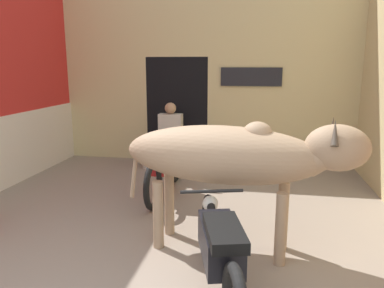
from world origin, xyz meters
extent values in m
cube|color=#D1BC84|center=(0.00, 5.27, 2.99)|extent=(5.57, 0.18, 1.95)
cube|color=#D1BC84|center=(-1.97, 5.27, 1.01)|extent=(1.64, 0.18, 2.02)
cube|color=#D1BC84|center=(1.42, 5.27, 1.01)|extent=(2.73, 0.18, 2.02)
cube|color=black|center=(-0.55, 5.63, 1.01)|extent=(1.21, 0.90, 2.02)
cube|color=black|center=(0.86, 5.16, 1.65)|extent=(1.11, 0.03, 0.34)
ellipsoid|color=tan|center=(0.68, 1.71, 1.00)|extent=(2.05, 0.83, 0.58)
ellipsoid|color=tan|center=(1.03, 1.68, 1.24)|extent=(0.30, 0.27, 0.22)
cylinder|color=tan|center=(1.59, 1.62, 1.05)|extent=(0.41, 0.32, 0.39)
ellipsoid|color=tan|center=(1.74, 1.60, 1.14)|extent=(0.62, 0.43, 0.43)
cylinder|color=tan|center=(-0.26, 1.82, 0.78)|extent=(0.14, 0.06, 0.65)
cylinder|color=tan|center=(1.31, 1.82, 0.36)|extent=(0.11, 0.11, 0.72)
cylinder|color=tan|center=(1.28, 1.48, 0.36)|extent=(0.11, 0.11, 0.72)
cylinder|color=tan|center=(0.08, 1.95, 0.36)|extent=(0.11, 0.11, 0.72)
cylinder|color=tan|center=(0.05, 1.61, 0.36)|extent=(0.11, 0.11, 0.72)
cone|color=#473D33|center=(1.72, 1.75, 1.30)|extent=(0.09, 0.17, 0.24)
cone|color=#473D33|center=(1.69, 1.45, 1.30)|extent=(0.09, 0.17, 0.24)
torus|color=black|center=(0.60, 1.48, 0.32)|extent=(0.24, 0.64, 0.65)
cube|color=black|center=(0.77, 0.86, 0.49)|extent=(0.45, 0.76, 0.28)
cube|color=black|center=(0.82, 0.67, 0.67)|extent=(0.40, 0.62, 0.09)
cylinder|color=black|center=(0.64, 1.34, 0.74)|extent=(0.57, 0.18, 0.03)
sphere|color=silver|center=(0.61, 1.43, 0.59)|extent=(0.15, 0.15, 0.15)
torus|color=black|center=(-0.30, 2.62, 0.33)|extent=(0.09, 0.66, 0.66)
torus|color=black|center=(-0.28, 3.83, 0.33)|extent=(0.09, 0.66, 0.66)
cube|color=maroon|center=(-0.29, 3.22, 0.50)|extent=(0.29, 0.67, 0.28)
cube|color=black|center=(-0.29, 3.04, 0.68)|extent=(0.27, 0.54, 0.09)
cylinder|color=black|center=(-0.28, 3.69, 0.76)|extent=(0.58, 0.04, 0.03)
sphere|color=silver|center=(-0.28, 3.78, 0.60)|extent=(0.15, 0.15, 0.15)
cube|color=#3D3842|center=(-0.54, 4.49, 0.22)|extent=(0.30, 0.14, 0.44)
cube|color=#3D3842|center=(-0.54, 4.58, 0.49)|extent=(0.30, 0.32, 0.11)
cube|color=beige|center=(-0.54, 4.65, 0.75)|extent=(0.42, 0.20, 0.51)
sphere|color=tan|center=(-0.54, 4.65, 1.11)|extent=(0.20, 0.20, 0.20)
cylinder|color=beige|center=(-0.94, 4.57, 0.20)|extent=(0.25, 0.25, 0.41)
cylinder|color=beige|center=(-0.94, 4.57, 0.43)|extent=(0.35, 0.35, 0.04)
camera|label=1|loc=(1.04, -1.89, 1.88)|focal=35.00mm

